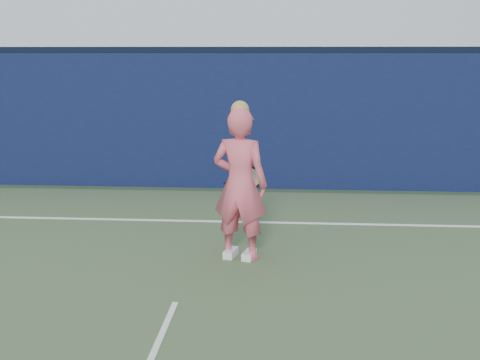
{
  "coord_description": "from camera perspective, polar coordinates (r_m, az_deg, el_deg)",
  "views": [
    {
      "loc": [
        1.06,
        -4.66,
        2.51
      ],
      "look_at": [
        0.56,
        2.42,
        0.99
      ],
      "focal_mm": 45.0,
      "sensor_mm": 36.0,
      "label": 1
    }
  ],
  "objects": [
    {
      "name": "ground",
      "position": [
        5.4,
        -8.06,
        -15.76
      ],
      "size": [
        80.0,
        80.0,
        0.0
      ],
      "primitive_type": "plane",
      "color": "#2A4027",
      "rests_on": "ground"
    },
    {
      "name": "backstop_wall",
      "position": [
        11.28,
        -1.37,
        5.64
      ],
      "size": [
        24.0,
        0.4,
        2.5
      ],
      "primitive_type": "cube",
      "color": "#0D133D",
      "rests_on": "ground"
    },
    {
      "name": "wall_cap",
      "position": [
        11.21,
        -1.4,
        12.26
      ],
      "size": [
        24.0,
        0.42,
        0.1
      ],
      "primitive_type": "cube",
      "color": "black",
      "rests_on": "backstop_wall"
    },
    {
      "name": "player",
      "position": [
        7.27,
        -0.0,
        -0.4
      ],
      "size": [
        0.77,
        0.6,
        1.95
      ],
      "rotation": [
        0.0,
        0.0,
        2.9
      ],
      "color": "#E95A6D",
      "rests_on": "ground"
    },
    {
      "name": "racket",
      "position": [
        7.68,
        0.92,
        0.19
      ],
      "size": [
        0.52,
        0.18,
        0.29
      ],
      "rotation": [
        0.0,
        0.0,
        -0.38
      ],
      "color": "black",
      "rests_on": "ground"
    }
  ]
}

